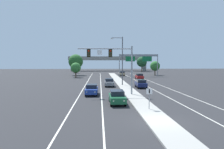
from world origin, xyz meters
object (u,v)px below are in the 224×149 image
(car_oncoming_green, at_px, (117,97))
(tree_far_left_a, at_px, (75,66))
(car_receding_navy, at_px, (141,83))
(tree_far_left_c, at_px, (76,68))
(street_lamp_median, at_px, (121,58))
(tree_far_right_a, at_px, (155,66))
(car_receding_tan, at_px, (122,73))
(car_oncoming_blue, at_px, (92,89))
(car_oncoming_grey, at_px, (109,82))
(overhead_signal_mast, at_px, (114,59))
(car_receding_red, at_px, (139,76))
(tree_far_right_c, at_px, (142,62))
(highway_sign_gantry, at_px, (139,58))
(tree_far_left_b, at_px, (76,62))
(median_sign_post, at_px, (149,95))

(car_oncoming_green, height_order, tree_far_left_a, tree_far_left_a)
(car_oncoming_green, xyz_separation_m, car_receding_navy, (5.85, 15.49, 0.00))
(car_oncoming_green, xyz_separation_m, tree_far_left_c, (-9.56, 43.10, 2.24))
(street_lamp_median, relative_size, tree_far_left_a, 2.16)
(tree_far_left_a, height_order, tree_far_right_a, tree_far_right_a)
(street_lamp_median, xyz_separation_m, car_receding_tan, (3.30, 30.98, -4.97))
(car_oncoming_blue, bearing_deg, car_oncoming_grey, 73.96)
(car_receding_tan, relative_size, tree_far_right_a, 0.87)
(overhead_signal_mast, xyz_separation_m, car_receding_navy, (5.74, 8.90, -4.55))
(car_oncoming_blue, distance_m, car_oncoming_grey, 11.43)
(car_receding_red, distance_m, tree_far_right_c, 47.26)
(highway_sign_gantry, distance_m, tree_far_right_c, 35.12)
(car_oncoming_blue, bearing_deg, car_receding_tan, 78.20)
(street_lamp_median, height_order, car_receding_tan, street_lamp_median)
(car_receding_red, height_order, tree_far_left_a, tree_far_left_a)
(highway_sign_gantry, height_order, tree_far_left_a, highway_sign_gantry)
(street_lamp_median, bearing_deg, tree_far_left_b, 110.91)
(tree_far_left_b, bearing_deg, tree_far_right_a, -2.50)
(car_oncoming_grey, distance_m, tree_far_left_b, 37.53)
(car_receding_tan, bearing_deg, street_lamp_median, -96.08)
(car_oncoming_green, bearing_deg, tree_far_right_a, 70.93)
(tree_far_left_b, bearing_deg, car_receding_red, -43.36)
(tree_far_right_a, height_order, tree_far_left_b, tree_far_left_b)
(car_receding_tan, xyz_separation_m, highway_sign_gantry, (5.33, -3.44, 5.34))
(median_sign_post, height_order, highway_sign_gantry, highway_sign_gantry)
(overhead_signal_mast, distance_m, tree_far_right_c, 76.90)
(overhead_signal_mast, distance_m, tree_far_right_a, 49.49)
(car_receding_navy, bearing_deg, car_oncoming_grey, 156.29)
(car_receding_navy, bearing_deg, highway_sign_gantry, 80.54)
(tree_far_left_c, bearing_deg, car_receding_tan, 25.44)
(tree_far_left_a, bearing_deg, tree_far_left_c, -82.90)
(car_receding_tan, height_order, tree_far_left_b, tree_far_left_b)
(street_lamp_median, distance_m, tree_far_right_a, 36.82)
(street_lamp_median, distance_m, tree_far_right_c, 63.90)
(tree_far_right_c, bearing_deg, car_oncoming_grey, -106.75)
(overhead_signal_mast, bearing_deg, car_receding_tan, 82.65)
(highway_sign_gantry, bearing_deg, car_receding_tan, 147.13)
(car_oncoming_green, xyz_separation_m, tree_far_right_c, (18.86, 81.18, 3.99))
(tree_far_right_a, bearing_deg, tree_far_left_c, -161.07)
(tree_far_right_c, distance_m, tree_far_left_b, 40.23)
(car_oncoming_blue, xyz_separation_m, car_receding_tan, (9.04, 43.26, 0.00))
(car_receding_tan, bearing_deg, tree_far_right_a, 10.16)
(tree_far_left_a, relative_size, tree_far_left_c, 0.99)
(tree_far_right_c, bearing_deg, tree_far_right_a, -91.34)
(median_sign_post, relative_size, tree_far_right_c, 0.30)
(car_receding_red, bearing_deg, car_oncoming_blue, -114.07)
(street_lamp_median, relative_size, tree_far_left_c, 2.13)
(tree_far_right_a, bearing_deg, overhead_signal_mast, -111.43)
(street_lamp_median, bearing_deg, car_receding_red, 66.71)
(car_oncoming_grey, bearing_deg, tree_far_left_c, 110.71)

